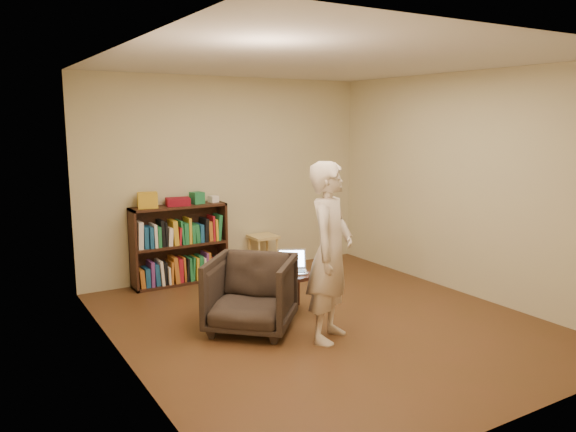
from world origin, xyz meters
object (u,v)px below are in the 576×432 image
bookshelf (179,249)px  side_table (293,280)px  armchair (251,294)px  person (330,252)px  laptop (292,266)px  stool (263,242)px

bookshelf → side_table: bearing=-68.9°
armchair → person: size_ratio=0.48×
bookshelf → person: bearing=-77.2°
bookshelf → armchair: bookshelf is taller
armchair → laptop: bearing=67.4°
armchair → laptop: armchair is taller
side_table → person: size_ratio=0.26×
stool → bookshelf: bearing=176.6°
side_table → laptop: 0.16m
stool → side_table: stool is taller
armchair → side_table: size_ratio=1.89×
side_table → laptop: laptop is taller
stool → person: person is taller
laptop → person: bearing=-70.8°
armchair → side_table: armchair is taller
side_table → stool: bearing=72.2°
laptop → person: (-0.12, -0.88, 0.36)m
person → armchair: bearing=96.4°
side_table → armchair: bearing=-160.2°
stool → laptop: laptop is taller
laptop → person: size_ratio=0.24×
stool → side_table: bearing=-107.8°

